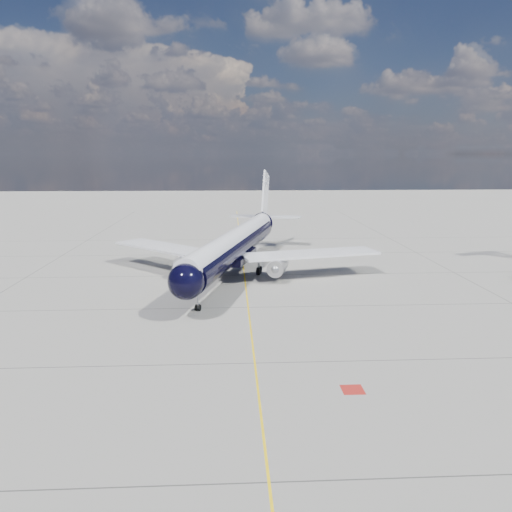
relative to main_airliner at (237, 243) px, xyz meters
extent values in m
plane|color=gray|center=(1.00, 3.92, -4.32)|extent=(320.00, 320.00, 0.00)
cube|color=yellow|center=(1.00, -1.08, -4.31)|extent=(0.16, 160.00, 0.01)
cube|color=maroon|center=(7.80, -36.08, -4.31)|extent=(1.60, 1.60, 0.01)
cylinder|color=black|center=(-0.34, -1.30, -0.19)|extent=(13.13, 37.06, 3.73)
sphere|color=black|center=(-5.35, -20.30, -0.19)|extent=(4.56, 4.56, 3.73)
cone|color=black|center=(5.55, 21.03, 0.40)|extent=(5.36, 7.60, 3.73)
cylinder|color=silver|center=(-0.34, -1.30, 0.74)|extent=(12.84, 38.75, 2.91)
cube|color=black|center=(-5.40, -20.49, 0.35)|extent=(2.58, 1.74, 0.54)
cube|color=silver|center=(-9.94, 2.76, -1.08)|extent=(17.19, 16.42, 0.31)
cube|color=silver|center=(10.01, -2.50, -1.08)|extent=(19.49, 9.10, 0.31)
cube|color=black|center=(-0.34, -1.30, -1.57)|extent=(6.50, 10.55, 0.98)
cylinder|color=#B7B7BF|center=(-7.02, -1.57, -2.21)|extent=(3.28, 4.93, 2.20)
cylinder|color=#B7B7BF|center=(5.33, -4.82, -2.21)|extent=(3.28, 4.93, 2.20)
sphere|color=gray|center=(-7.54, -3.56, -2.21)|extent=(1.32, 1.32, 1.08)
sphere|color=gray|center=(4.81, -6.82, -2.21)|extent=(1.32, 1.32, 1.08)
cube|color=silver|center=(-6.97, -1.38, -1.47)|extent=(1.01, 3.10, 1.08)
cube|color=silver|center=(5.38, -4.63, -1.47)|extent=(1.01, 3.10, 1.08)
cube|color=silver|center=(5.42, 20.56, 5.41)|extent=(1.89, 6.11, 8.38)
cube|color=silver|center=(5.55, 21.03, 1.18)|extent=(13.15, 6.30, 0.22)
cylinder|color=gray|center=(-4.48, -16.97, -3.09)|extent=(0.22, 0.22, 2.06)
cylinder|color=black|center=(-4.67, -16.92, -3.97)|extent=(0.35, 0.71, 0.69)
cylinder|color=black|center=(-4.29, -17.02, -3.97)|extent=(0.35, 0.71, 0.69)
cylinder|color=gray|center=(-3.01, 0.93, -2.99)|extent=(0.31, 0.31, 1.87)
cylinder|color=gray|center=(3.07, -0.67, -2.99)|extent=(0.31, 0.31, 1.87)
cylinder|color=black|center=(-3.14, 0.41, -3.78)|extent=(0.70, 1.16, 1.08)
cylinder|color=black|center=(-2.87, 1.45, -3.78)|extent=(0.70, 1.16, 1.08)
cylinder|color=black|center=(2.94, -1.19, -3.78)|extent=(0.70, 1.16, 1.08)
cylinder|color=black|center=(3.21, -0.15, -3.78)|extent=(0.70, 1.16, 1.08)
camera|label=1|loc=(-0.85, -68.85, 12.29)|focal=35.00mm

